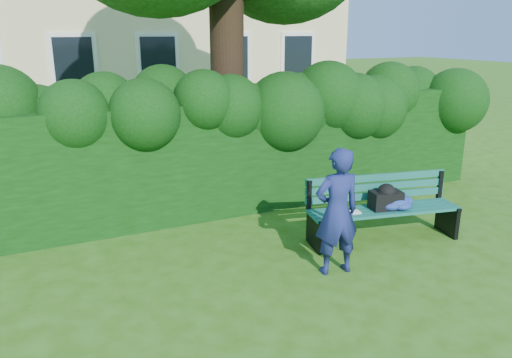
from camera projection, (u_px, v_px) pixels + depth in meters
name	position (u px, v px, depth m)	size (l,w,h in m)	color
ground	(276.00, 263.00, 6.34)	(80.00, 80.00, 0.00)	#30590F
hedge	(213.00, 156.00, 7.99)	(10.00, 1.00, 1.80)	black
park_bench	(386.00, 205.00, 6.93)	(2.20, 0.96, 0.89)	#105150
man_reading	(337.00, 212.00, 5.89)	(0.57, 0.37, 1.55)	navy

